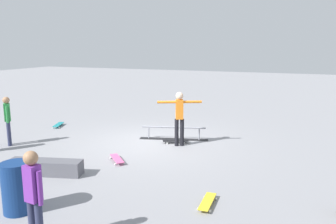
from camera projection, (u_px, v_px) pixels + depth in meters
ground_plane at (150, 143)px, 10.87m from camera, size 60.00×60.00×0.00m
grind_rail at (174, 134)px, 11.23m from camera, size 2.22×0.82×0.43m
skate_ledge at (45, 167)px, 8.18m from camera, size 1.80×0.86×0.35m
skater_main at (179, 115)px, 10.37m from camera, size 1.23×0.65×1.65m
skateboard_main at (176, 141)px, 10.82m from camera, size 0.81×0.53×0.09m
bystander_purple_shirt at (34, 195)px, 5.04m from camera, size 0.35×0.21×1.55m
bystander_green_shirt at (8, 118)px, 10.43m from camera, size 0.29×0.29×1.51m
loose_skateboard_yellow at (207, 202)px, 6.62m from camera, size 0.29×0.81×0.09m
loose_skateboard_pink at (117, 159)px, 9.12m from camera, size 0.70×0.71×0.09m
loose_skateboard_teal at (58, 125)px, 13.01m from camera, size 0.48×0.82×0.09m
trash_bin at (17, 187)px, 6.29m from camera, size 0.54×0.54×0.95m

